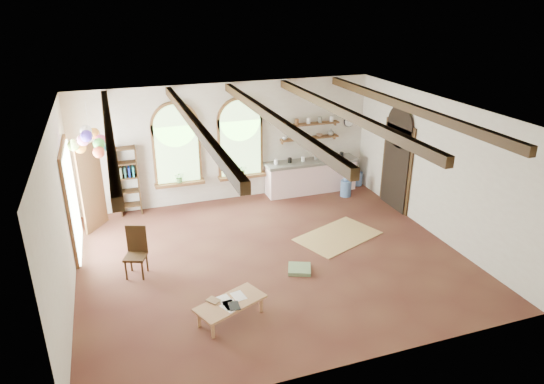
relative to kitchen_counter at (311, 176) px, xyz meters
name	(u,v)px	position (x,y,z in m)	size (l,w,h in m)	color
floor	(271,257)	(-2.30, -3.20, -0.48)	(8.00, 8.00, 0.00)	brown
ceiling_beams	(271,117)	(-2.30, -3.20, 2.62)	(6.20, 6.80, 0.18)	#382511
window_left	(177,147)	(-3.70, 0.23, 1.16)	(1.30, 0.28, 2.20)	brown
window_right	(240,141)	(-2.00, 0.23, 1.16)	(1.30, 0.28, 2.20)	brown
left_doorway	(72,201)	(-6.25, -1.40, 0.67)	(0.10, 1.90, 2.50)	brown
right_doorway	(396,168)	(1.65, -1.70, 0.62)	(0.10, 1.30, 2.40)	black
kitchen_counter	(311,176)	(0.00, 0.00, 0.00)	(2.68, 0.62, 0.94)	#FFD8DA
wall_shelf_lower	(310,138)	(0.00, 0.18, 1.07)	(1.70, 0.24, 0.04)	brown
wall_shelf_upper	(310,124)	(0.00, 0.18, 1.47)	(1.70, 0.24, 0.04)	brown
wall_clock	(349,122)	(1.25, 0.25, 1.42)	(0.32, 0.32, 0.04)	black
bookshelf	(128,181)	(-5.00, 0.12, 0.42)	(0.53, 0.32, 1.80)	#382511
coffee_table	(230,304)	(-3.67, -5.00, -0.17)	(1.36, 1.01, 0.35)	#A2754A
side_chair	(137,262)	(-5.10, -2.98, -0.18)	(0.53, 0.53, 1.03)	#382511
floor_mat	(338,236)	(-0.50, -2.80, -0.47)	(1.90, 1.17, 0.02)	tan
floor_cushion	(299,269)	(-1.93, -3.92, -0.44)	(0.46, 0.46, 0.08)	#6C8B60
water_jug_a	(346,187)	(0.80, -0.63, -0.22)	(0.31, 0.31, 0.59)	#567DBA
water_jug_b	(358,178)	(1.52, 0.00, -0.25)	(0.26, 0.26, 0.51)	#567DBA
balloon_cluster	(90,142)	(-5.71, -1.02, 1.85)	(0.82, 0.94, 1.16)	white
table_book	(210,303)	(-4.01, -4.92, -0.11)	(0.17, 0.24, 0.02)	olive
tablet	(234,306)	(-3.64, -5.14, -0.12)	(0.18, 0.26, 0.01)	black
potted_plant_left	(180,177)	(-3.70, 0.12, 0.37)	(0.27, 0.23, 0.30)	#598C4C
potted_plant_right	(242,170)	(-2.00, 0.12, 0.37)	(0.27, 0.23, 0.30)	#598C4C
shelf_cup_a	(285,138)	(-0.75, 0.18, 1.14)	(0.12, 0.10, 0.10)	white
shelf_cup_b	(296,137)	(-0.40, 0.18, 1.14)	(0.10, 0.10, 0.09)	beige
shelf_bowl_a	(308,136)	(-0.05, 0.18, 1.12)	(0.22, 0.22, 0.05)	beige
shelf_bowl_b	(319,135)	(0.30, 0.18, 1.12)	(0.20, 0.20, 0.06)	#8C664C
shelf_vase	(331,132)	(0.65, 0.18, 1.19)	(0.18, 0.18, 0.19)	slate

